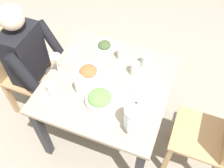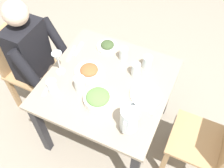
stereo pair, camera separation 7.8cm
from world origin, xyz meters
The scene contains 20 objects.
ground_plane centered at (0.00, 0.00, 0.00)m, with size 8.00×8.00×0.00m, color gray.
dining_table centered at (0.00, 0.00, 0.60)m, with size 0.92×0.92×0.71m.
chair_near centered at (-0.01, -0.84, 0.51)m, with size 0.40×0.40×0.89m.
chair_far centered at (0.03, 0.84, 0.51)m, with size 0.40×0.40×0.89m.
diner_near centered at (-0.01, -0.63, 0.65)m, with size 0.48×0.53×1.18m.
water_pitcher centered at (0.28, 0.29, 0.81)m, with size 0.16×0.12×0.19m.
salad_bowl centered at (0.19, 0.02, 0.75)m, with size 0.20×0.20×0.09m.
plate_dolmas centered at (-0.34, -0.16, 0.73)m, with size 0.18×0.18×0.05m.
plate_yoghurt centered at (-0.01, 0.30, 0.72)m, with size 0.23×0.23×0.04m.
plate_rice_curry centered at (-0.03, -0.17, 0.73)m, with size 0.22×0.22×0.05m.
water_glass_near_right centered at (-0.26, 0.21, 0.76)m, with size 0.07×0.07×0.11m, color silver.
water_glass_far_left centered at (0.24, -0.32, 0.76)m, with size 0.07×0.07×0.10m, color silver.
water_glass_near_left centered at (-0.15, 0.16, 0.77)m, with size 0.07×0.07×0.11m, color silver.
water_glass_far_right centered at (-0.27, 0.01, 0.77)m, with size 0.07×0.07×0.11m, color silver.
wine_glass centered at (0.06, -0.37, 0.85)m, with size 0.08×0.08×0.20m.
oil_carafe centered at (0.14, -0.15, 0.77)m, with size 0.08×0.08×0.16m.
fork_near centered at (0.23, -0.37, 0.71)m, with size 0.17×0.03×0.01m, color silver.
knife_near centered at (0.04, 0.39, 0.71)m, with size 0.18×0.02×0.01m, color silver.
fork_far centered at (-0.21, -0.37, 0.71)m, with size 0.17×0.03×0.01m, color silver.
knife_far centered at (-0.14, -0.40, 0.71)m, with size 0.18×0.02×0.01m, color silver.
Camera 2 is at (1.06, 0.54, 2.20)m, focal length 40.92 mm.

